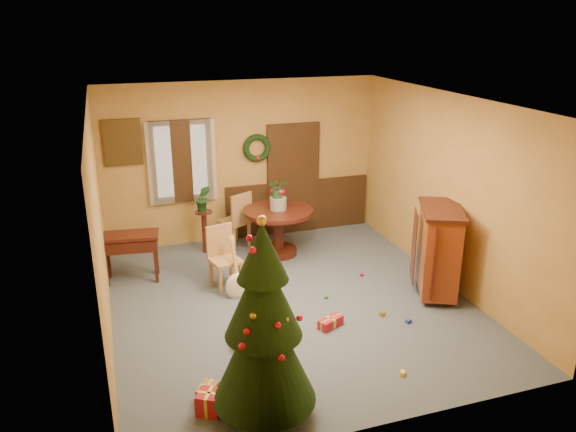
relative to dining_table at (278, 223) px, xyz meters
name	(u,v)px	position (x,y,z in m)	size (l,w,h in m)	color
room_envelope	(255,179)	(-0.15, 0.95, 0.54)	(5.50, 5.50, 5.50)	#3B4656
dining_table	(278,223)	(0.00, 0.00, 0.00)	(1.20, 1.20, 0.83)	black
urn	(278,203)	(0.00, 0.00, 0.35)	(0.29, 0.29, 0.21)	slate
centerpiece_plant	(278,187)	(0.00, 0.00, 0.64)	(0.33, 0.28, 0.36)	#1E4C23
chair_near	(223,255)	(-1.16, -0.92, -0.06)	(0.50, 0.50, 0.97)	olive
chair_far	(237,219)	(-0.61, 0.48, -0.02)	(0.61, 0.61, 1.04)	olive
guitar	(237,270)	(-1.05, -1.34, -0.14)	(0.37, 0.17, 0.87)	beige
plant_stand	(204,227)	(-1.20, 0.48, -0.10)	(0.30, 0.30, 0.76)	black
stand_plant	(203,198)	(-1.20, 0.48, 0.42)	(0.26, 0.21, 0.47)	#19471E
christmas_tree	(264,326)	(-1.38, -3.96, 0.47)	(1.07, 1.07, 2.21)	#382111
writing_desk	(130,246)	(-2.48, -0.27, 0.01)	(0.92, 0.54, 0.78)	black
sideboard	(438,249)	(1.79, -2.14, 0.15)	(0.95, 1.19, 1.35)	#5C1E0A
gift_a	(246,341)	(-1.26, -2.66, -0.50)	(0.32, 0.24, 0.16)	brown
gift_b	(209,402)	(-1.93, -3.75, -0.46)	(0.32, 0.32, 0.24)	#AB1626
gift_c	(208,391)	(-1.90, -3.50, -0.51)	(0.29, 0.31, 0.14)	brown
gift_d	(331,322)	(-0.06, -2.56, -0.51)	(0.39, 0.29, 0.13)	#AB1626
toy_a	(408,321)	(0.98, -2.80, -0.55)	(0.08, 0.05, 0.05)	#2535A0
toy_b	(326,297)	(0.18, -1.80, -0.55)	(0.06, 0.06, 0.06)	#268123
toy_c	(403,373)	(0.32, -3.82, -0.55)	(0.08, 0.05, 0.05)	yellow
toy_d	(362,275)	(1.00, -1.28, -0.55)	(0.06, 0.06, 0.06)	red
toy_e	(383,314)	(0.73, -2.52, -0.55)	(0.08, 0.05, 0.05)	gold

